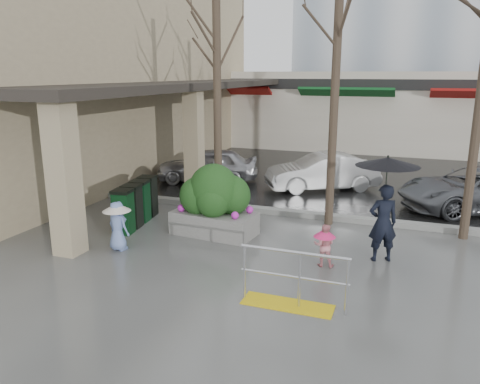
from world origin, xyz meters
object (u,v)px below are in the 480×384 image
Objects in this scene: tree_midwest at (339,18)px; woman at (385,197)px; news_boxes at (136,203)px; child_blue at (117,221)px; planter at (215,201)px; handrail at (291,286)px; child_pink at (324,243)px; tree_west at (216,28)px; car_b at (322,172)px; car_c at (478,189)px; car_a at (208,165)px.

tree_midwest is 4.63m from woman.
child_blue is at bearing -78.64° from news_boxes.
news_boxes is at bearing 179.23° from planter.
woman is at bearing -11.77° from news_boxes.
handrail is 1.96m from child_pink.
tree_west is at bearing -47.95° from woman.
tree_midwest is 5.98m from car_b.
planter is at bearing -28.38° from woman.
car_b is (2.33, 3.71, -4.45)m from tree_west.
tree_midwest reaches higher than handrail.
handrail is at bearing -88.09° from tree_midwest.
news_boxes is (-0.64, 1.79, -0.11)m from child_blue.
car_c is at bearing 49.11° from car_b.
woman is at bearing 31.46° from car_a.
child_blue is 0.30× the size of car_b.
car_c is (2.38, 4.94, -0.78)m from woman.
tree_west is 6.32m from woman.
car_c is at bearing 21.62° from tree_west.
child_pink is (3.58, -2.86, -4.57)m from tree_west.
planter is at bearing -70.15° from tree_west.
news_boxes is 0.46× the size of car_c.
tree_west is 5.74m from child_blue.
planter is (-2.56, -1.79, -4.38)m from tree_midwest.
handrail is 6.83m from tree_midwest.
tree_west reaches higher than child_blue.
child_blue is 0.25× the size of car_c.
car_b is (1.68, 5.50, -0.23)m from planter.
tree_midwest reaches higher than woman.
child_blue is 7.12m from car_a.
woman is 8.71m from car_a.
woman is 0.51× the size of car_c.
tree_west is at bearing 38.66° from news_boxes.
woman reaches higher than car_a.
news_boxes reaches higher than child_pink.
tree_west reaches higher than car_b.
news_boxes is (-6.32, 0.38, -0.84)m from woman.
tree_west is at bearing 109.85° from planter.
woman is (4.68, -2.14, -3.68)m from tree_west.
tree_midwest reaches higher than planter.
planter is 1.04× the size of news_boxes.
tree_midwest is 6.63m from car_c.
news_boxes is at bearing -15.04° from car_a.
woman reaches higher than news_boxes.
tree_west is 6.47m from child_pink.
tree_midwest is 1.83× the size of car_b.
tree_west is 1.84× the size of car_a.
tree_midwest is at bearing 34.96° from planter.
child_blue is 0.53× the size of planter.
handrail is at bearing -39.65° from news_boxes.
car_b and car_c have the same top height.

